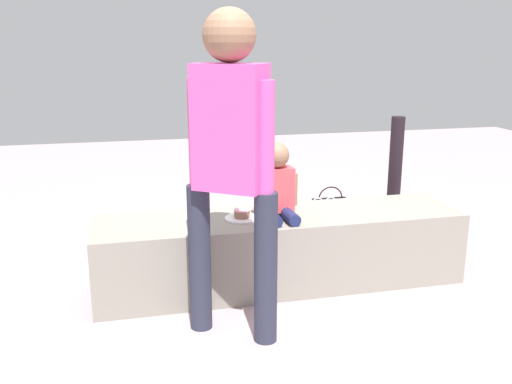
{
  "coord_description": "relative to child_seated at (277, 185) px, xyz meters",
  "views": [
    {
      "loc": [
        -0.96,
        -3.35,
        1.56
      ],
      "look_at": [
        -0.24,
        -0.3,
        0.73
      ],
      "focal_mm": 39.24,
      "sensor_mm": 36.0,
      "label": 1
    }
  ],
  "objects": [
    {
      "name": "party_cup_red",
      "position": [
        0.28,
        1.05,
        -0.64
      ],
      "size": [
        0.08,
        0.08,
        0.11
      ],
      "primitive_type": "cylinder",
      "color": "red",
      "rests_on": "ground_plane"
    },
    {
      "name": "gift_bag",
      "position": [
        0.64,
        0.84,
        -0.54
      ],
      "size": [
        0.26,
        0.11,
        0.34
      ],
      "color": "#59C6B2",
      "rests_on": "ground_plane"
    },
    {
      "name": "ground_plane",
      "position": [
        0.04,
        0.04,
        -0.69
      ],
      "size": [
        12.0,
        12.0,
        0.0
      ],
      "primitive_type": "plane",
      "color": "#A88D92"
    },
    {
      "name": "concrete_ledge",
      "position": [
        0.04,
        0.04,
        -0.45
      ],
      "size": [
        2.4,
        0.58,
        0.48
      ],
      "primitive_type": "cube",
      "color": "gray",
      "rests_on": "ground_plane"
    },
    {
      "name": "water_bottle_near_gift",
      "position": [
        0.88,
        0.5,
        -0.59
      ],
      "size": [
        0.06,
        0.06,
        0.23
      ],
      "color": "silver",
      "rests_on": "ground_plane"
    },
    {
      "name": "cake_plate",
      "position": [
        -0.23,
        0.01,
        -0.19
      ],
      "size": [
        0.22,
        0.22,
        0.07
      ],
      "color": "white",
      "rests_on": "concrete_ledge"
    },
    {
      "name": "handbag_black_leather",
      "position": [
        0.87,
        1.3,
        -0.59
      ],
      "size": [
        0.32,
        0.11,
        0.31
      ],
      "color": "black",
      "rests_on": "ground_plane"
    },
    {
      "name": "child_seated",
      "position": [
        0.0,
        0.0,
        0.0
      ],
      "size": [
        0.28,
        0.32,
        0.48
      ],
      "color": "#19224C",
      "rests_on": "concrete_ledge"
    },
    {
      "name": "adult_standing",
      "position": [
        -0.4,
        -0.55,
        0.35
      ],
      "size": [
        0.44,
        0.38,
        1.73
      ],
      "color": "#25293B",
      "rests_on": "ground_plane"
    },
    {
      "name": "railing_post",
      "position": [
        1.23,
        0.79,
        -0.33
      ],
      "size": [
        0.36,
        0.36,
        0.99
      ],
      "color": "black",
      "rests_on": "ground_plane"
    }
  ]
}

